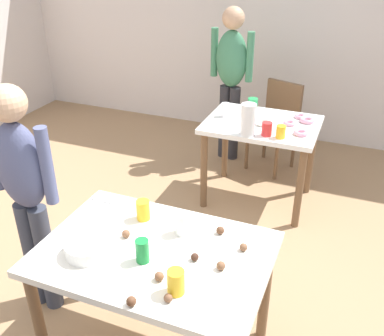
{
  "coord_description": "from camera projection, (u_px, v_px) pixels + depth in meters",
  "views": [
    {
      "loc": [
        0.96,
        -1.75,
        2.16
      ],
      "look_at": [
        0.08,
        0.42,
        0.9
      ],
      "focal_mm": 41.19,
      "sensor_mm": 36.0,
      "label": 1
    }
  ],
  "objects": [
    {
      "name": "fork_near",
      "position": [
        103.0,
        201.0,
        2.6
      ],
      "size": [
        0.17,
        0.02,
        0.01
      ],
      "primitive_type": "cube",
      "color": "silver",
      "rests_on": "dining_table_near"
    },
    {
      "name": "dining_table_near",
      "position": [
        155.0,
        266.0,
        2.25
      ],
      "size": [
        1.15,
        0.8,
        0.75
      ],
      "color": "silver",
      "rests_on": "ground_plane"
    },
    {
      "name": "cup_far_3",
      "position": [
        267.0,
        129.0,
        3.42
      ],
      "size": [
        0.08,
        0.08,
        0.11
      ],
      "primitive_type": "cylinder",
      "color": "red",
      "rests_on": "dining_table_far"
    },
    {
      "name": "cake_ball_6",
      "position": [
        221.0,
        266.0,
        2.07
      ],
      "size": [
        0.04,
        0.04,
        0.04
      ],
      "primitive_type": "sphere",
      "color": "brown",
      "rests_on": "dining_table_near"
    },
    {
      "name": "wall_back",
      "position": [
        280.0,
        21.0,
        4.76
      ],
      "size": [
        6.4,
        0.1,
        2.6
      ],
      "primitive_type": "cube",
      "color": "silver",
      "rests_on": "ground_plane"
    },
    {
      "name": "donut_far_0",
      "position": [
        307.0,
        120.0,
        3.67
      ],
      "size": [
        0.12,
        0.12,
        0.04
      ],
      "primitive_type": "torus",
      "color": "pink",
      "rests_on": "dining_table_far"
    },
    {
      "name": "person_girl_near",
      "position": [
        25.0,
        186.0,
        2.5
      ],
      "size": [
        0.45,
        0.21,
        1.48
      ],
      "color": "#383D4C",
      "rests_on": "ground_plane"
    },
    {
      "name": "cup_far_0",
      "position": [
        226.0,
        110.0,
        3.78
      ],
      "size": [
        0.07,
        0.07,
        0.12
      ],
      "primitive_type": "cylinder",
      "color": "white",
      "rests_on": "dining_table_far"
    },
    {
      "name": "cake_ball_3",
      "position": [
        243.0,
        247.0,
        2.2
      ],
      "size": [
        0.04,
        0.04,
        0.04
      ],
      "primitive_type": "sphere",
      "color": "brown",
      "rests_on": "dining_table_near"
    },
    {
      "name": "donut_far_1",
      "position": [
        262.0,
        122.0,
        3.63
      ],
      "size": [
        0.14,
        0.14,
        0.04
      ],
      "primitive_type": "torus",
      "color": "white",
      "rests_on": "dining_table_far"
    },
    {
      "name": "cake_ball_7",
      "position": [
        131.0,
        301.0,
        1.87
      ],
      "size": [
        0.04,
        0.04,
        0.04
      ],
      "primitive_type": "sphere",
      "color": "brown",
      "rests_on": "dining_table_near"
    },
    {
      "name": "dining_table_far",
      "position": [
        261.0,
        136.0,
        3.74
      ],
      "size": [
        0.93,
        0.71,
        0.75
      ],
      "color": "white",
      "rests_on": "ground_plane"
    },
    {
      "name": "person_adult_far",
      "position": [
        231.0,
        72.0,
        4.34
      ],
      "size": [
        0.46,
        0.24,
        1.55
      ],
      "color": "#28282D",
      "rests_on": "ground_plane"
    },
    {
      "name": "cup_near_1",
      "position": [
        176.0,
        282.0,
        1.92
      ],
      "size": [
        0.08,
        0.08,
        0.12
      ],
      "primitive_type": "cylinder",
      "color": "yellow",
      "rests_on": "dining_table_near"
    },
    {
      "name": "cup_far_2",
      "position": [
        253.0,
        104.0,
        3.93
      ],
      "size": [
        0.09,
        0.09,
        0.1
      ],
      "primitive_type": "cylinder",
      "color": "green",
      "rests_on": "dining_table_far"
    },
    {
      "name": "cake_ball_4",
      "position": [
        168.0,
        298.0,
        1.89
      ],
      "size": [
        0.04,
        0.04,
        0.04
      ],
      "primitive_type": "sphere",
      "color": "brown",
      "rests_on": "dining_table_near"
    },
    {
      "name": "chair_far_table",
      "position": [
        277.0,
        121.0,
        4.38
      ],
      "size": [
        0.51,
        0.51,
        0.87
      ],
      "color": "brown",
      "rests_on": "ground_plane"
    },
    {
      "name": "donut_far_4",
      "position": [
        301.0,
        133.0,
        3.45
      ],
      "size": [
        0.12,
        0.12,
        0.03
      ],
      "primitive_type": "torus",
      "color": "pink",
      "rests_on": "dining_table_far"
    },
    {
      "name": "pitcher_far",
      "position": [
        248.0,
        120.0,
        3.39
      ],
      "size": [
        0.12,
        0.12,
        0.25
      ],
      "primitive_type": "cylinder",
      "color": "white",
      "rests_on": "dining_table_far"
    },
    {
      "name": "cake_ball_5",
      "position": [
        159.0,
        276.0,
        2.01
      ],
      "size": [
        0.04,
        0.04,
        0.04
      ],
      "primitive_type": "sphere",
      "color": "brown",
      "rests_on": "dining_table_near"
    },
    {
      "name": "cake_ball_1",
      "position": [
        126.0,
        234.0,
        2.29
      ],
      "size": [
        0.04,
        0.04,
        0.04
      ],
      "primitive_type": "sphere",
      "color": "brown",
      "rests_on": "dining_table_near"
    },
    {
      "name": "mixing_bowl",
      "position": [
        87.0,
        248.0,
        2.17
      ],
      "size": [
        0.22,
        0.22,
        0.07
      ],
      "primitive_type": "cylinder",
      "color": "white",
      "rests_on": "dining_table_near"
    },
    {
      "name": "cup_far_1",
      "position": [
        281.0,
        132.0,
        3.38
      ],
      "size": [
        0.07,
        0.07,
        0.1
      ],
      "primitive_type": "cylinder",
      "color": "yellow",
      "rests_on": "dining_table_far"
    },
    {
      "name": "cup_near_2",
      "position": [
        182.0,
        224.0,
        2.3
      ],
      "size": [
        0.07,
        0.07,
        0.12
      ],
      "primitive_type": "cylinder",
      "color": "white",
      "rests_on": "dining_table_near"
    },
    {
      "name": "cake_ball_2",
      "position": [
        220.0,
        230.0,
        2.32
      ],
      "size": [
        0.04,
        0.04,
        0.04
      ],
      "primitive_type": "sphere",
      "color": "brown",
      "rests_on": "dining_table_near"
    },
    {
      "name": "cake_ball_0",
      "position": [
        195.0,
        257.0,
        2.13
      ],
      "size": [
        0.04,
        0.04,
        0.04
      ],
      "primitive_type": "sphere",
      "color": "#3D2319",
      "rests_on": "dining_table_near"
    },
    {
      "name": "ground_plane",
      "position": [
        155.0,
        321.0,
        2.77
      ],
      "size": [
        6.4,
        6.4,
        0.0
      ],
      "primitive_type": "plane",
      "color": "#9E7A56"
    },
    {
      "name": "donut_far_3",
      "position": [
        289.0,
        123.0,
        3.63
      ],
      "size": [
        0.11,
        0.11,
        0.03
      ],
      "primitive_type": "torus",
      "color": "pink",
      "rests_on": "dining_table_far"
    },
    {
      "name": "donut_far_2",
      "position": [
        300.0,
        116.0,
        3.76
      ],
      "size": [
        0.1,
        0.1,
        0.03
      ],
      "primitive_type": "torus",
      "color": "pink",
      "rests_on": "dining_table_far"
    },
    {
      "name": "cup_near_0",
      "position": [
        143.0,
        210.0,
        2.42
      ],
      "size": [
        0.08,
        0.08,
        0.11
      ],
      "primitive_type": "cylinder",
      "color": "yellow",
      "rests_on": "dining_table_near"
    },
    {
      "name": "soda_can",
      "position": [
        142.0,
        251.0,
        2.11
      ],
      "size": [
        0.07,
        0.07,
        0.12
      ],
      "primitive_type": "cylinder",
      "color": "#198438",
      "rests_on": "dining_table_near"
    }
  ]
}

